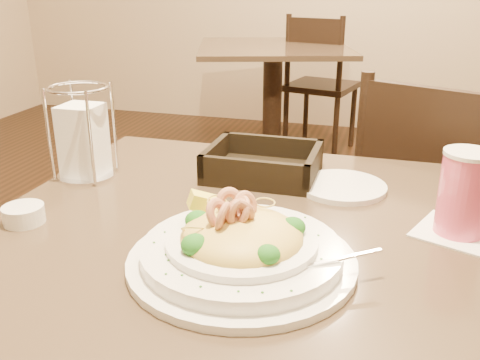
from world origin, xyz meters
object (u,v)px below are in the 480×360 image
(main_table, at_px, (237,339))
(dining_chair_far, at_px, (319,81))
(background_table, at_px, (273,85))
(bread_basket, at_px, (263,166))
(drink_glass, at_px, (464,194))
(dining_chair_near, at_px, (433,222))
(napkin_caddy, at_px, (83,138))
(side_plate, at_px, (342,187))
(butter_ramekin, at_px, (24,214))
(pasta_bowl, at_px, (241,246))

(main_table, relative_size, dining_chair_far, 0.97)
(background_table, height_order, bread_basket, bread_basket)
(drink_glass, bearing_deg, bread_basket, 155.26)
(dining_chair_near, distance_m, napkin_caddy, 1.01)
(dining_chair_near, relative_size, napkin_caddy, 4.64)
(dining_chair_near, relative_size, drink_glass, 5.52)
(bread_basket, bearing_deg, side_plate, -9.93)
(background_table, bearing_deg, drink_glass, -70.08)
(background_table, xyz_separation_m, bread_basket, (0.48, -2.22, 0.26))
(side_plate, distance_m, butter_ramekin, 0.61)
(background_table, relative_size, pasta_bowl, 2.99)
(dining_chair_near, bearing_deg, main_table, 83.69)
(dining_chair_near, xyz_separation_m, side_plate, (-0.23, -0.46, 0.27))
(bread_basket, distance_m, napkin_caddy, 0.39)
(dining_chair_far, relative_size, butter_ramekin, 12.84)
(side_plate, bearing_deg, dining_chair_far, 99.01)
(side_plate, bearing_deg, bread_basket, 170.07)
(drink_glass, xyz_separation_m, butter_ramekin, (-0.74, -0.17, -0.06))
(butter_ramekin, bearing_deg, napkin_caddy, 94.39)
(main_table, relative_size, dining_chair_near, 0.97)
(dining_chair_near, height_order, dining_chair_far, same)
(drink_glass, bearing_deg, butter_ramekin, -167.04)
(napkin_caddy, xyz_separation_m, side_plate, (0.54, 0.08, -0.08))
(main_table, distance_m, butter_ramekin, 0.46)
(main_table, height_order, dining_chair_far, dining_chair_far)
(drink_glass, bearing_deg, main_table, -167.79)
(drink_glass, height_order, napkin_caddy, napkin_caddy)
(side_plate, bearing_deg, dining_chair_near, 63.72)
(background_table, bearing_deg, butter_ramekin, -87.06)
(background_table, xyz_separation_m, napkin_caddy, (0.11, -2.33, 0.33))
(main_table, xyz_separation_m, dining_chair_far, (-0.25, 2.80, -0.02))
(pasta_bowl, bearing_deg, bread_basket, 98.95)
(dining_chair_near, height_order, napkin_caddy, napkin_caddy)
(dining_chair_far, xyz_separation_m, butter_ramekin, (-0.12, -2.89, 0.28))
(side_plate, xyz_separation_m, butter_ramekin, (-0.53, -0.32, 0.01))
(background_table, bearing_deg, napkin_caddy, -87.21)
(dining_chair_far, height_order, side_plate, dining_chair_far)
(main_table, bearing_deg, pasta_bowl, -70.68)
(dining_chair_near, bearing_deg, side_plate, 86.69)
(pasta_bowl, xyz_separation_m, bread_basket, (-0.06, 0.38, -0.01))
(dining_chair_far, distance_m, side_plate, 2.61)
(bread_basket, distance_m, butter_ramekin, 0.49)
(dining_chair_near, bearing_deg, bread_basket, 69.97)
(butter_ramekin, bearing_deg, dining_chair_far, 87.66)
(dining_chair_near, relative_size, pasta_bowl, 2.47)
(pasta_bowl, xyz_separation_m, napkin_caddy, (-0.43, 0.27, 0.05))
(background_table, distance_m, dining_chair_far, 0.41)
(pasta_bowl, distance_m, side_plate, 0.37)
(drink_glass, height_order, bread_basket, drink_glass)
(pasta_bowl, height_order, butter_ramekin, pasta_bowl)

